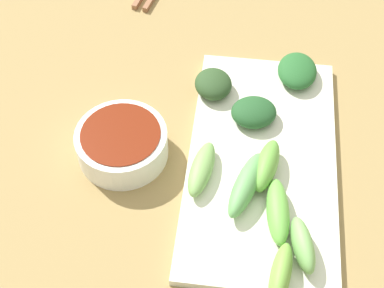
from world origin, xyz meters
The scene contains 12 objects.
tabletop centered at (0.00, 0.00, 0.01)m, with size 2.10×2.10×0.02m, color #977C4B.
sauce_bowl centered at (-0.10, -0.03, 0.04)m, with size 0.11×0.11×0.04m.
serving_plate centered at (0.07, -0.03, 0.03)m, with size 0.18×0.34×0.01m, color silver.
broccoli_leafy_0 centered at (0.11, 0.11, 0.04)m, with size 0.05×0.07×0.02m, color #255E2A.
broccoli_stalk_1 centered at (0.10, -0.19, 0.05)m, with size 0.02×0.07×0.03m, color #6FA73F.
broccoli_stalk_2 centered at (0.00, -0.06, 0.04)m, with size 0.03×0.08×0.02m, color #77A857.
broccoli_leafy_3 centered at (0.06, 0.03, 0.04)m, with size 0.06×0.05×0.02m, color #214F26.
broccoli_stalk_4 centered at (0.05, -0.08, 0.05)m, with size 0.03×0.09×0.03m, color #61A45A.
broccoli_stalk_5 centered at (0.12, -0.15, 0.05)m, with size 0.02×0.07×0.03m, color #74AC5A.
broccoli_leafy_6 centered at (0.00, 0.07, 0.04)m, with size 0.05×0.05×0.03m, color #2A4623.
broccoli_stalk_7 centered at (0.08, -0.05, 0.05)m, with size 0.03×0.08×0.03m, color #64A73F.
broccoli_stalk_8 centered at (0.09, -0.11, 0.05)m, with size 0.03×0.08×0.03m, color #65B044.
Camera 1 is at (0.03, -0.43, 0.58)m, focal length 51.55 mm.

